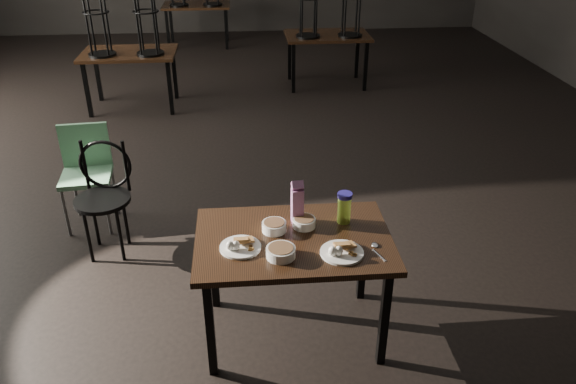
{
  "coord_description": "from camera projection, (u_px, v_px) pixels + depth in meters",
  "views": [
    {
      "loc": [
        0.08,
        -5.75,
        2.64
      ],
      "look_at": [
        0.36,
        -2.5,
        0.85
      ],
      "focal_mm": 35.0,
      "sensor_mm": 36.0,
      "label": 1
    }
  ],
  "objects": [
    {
      "name": "main_table",
      "position": [
        294.0,
        248.0,
        3.45
      ],
      "size": [
        1.2,
        0.8,
        0.75
      ],
      "color": "black",
      "rests_on": "ground"
    },
    {
      "name": "plate_left",
      "position": [
        240.0,
        245.0,
        3.31
      ],
      "size": [
        0.25,
        0.25,
        0.08
      ],
      "color": "white",
      "rests_on": "main_table"
    },
    {
      "name": "plate_right",
      "position": [
        342.0,
        251.0,
        3.26
      ],
      "size": [
        0.26,
        0.26,
        0.08
      ],
      "color": "white",
      "rests_on": "main_table"
    },
    {
      "name": "bowl_near",
      "position": [
        274.0,
        226.0,
        3.47
      ],
      "size": [
        0.15,
        0.15,
        0.06
      ],
      "color": "white",
      "rests_on": "main_table"
    },
    {
      "name": "bowl_far",
      "position": [
        304.0,
        222.0,
        3.52
      ],
      "size": [
        0.15,
        0.15,
        0.06
      ],
      "color": "white",
      "rests_on": "main_table"
    },
    {
      "name": "bowl_big",
      "position": [
        281.0,
        252.0,
        3.23
      ],
      "size": [
        0.17,
        0.17,
        0.06
      ],
      "color": "white",
      "rests_on": "main_table"
    },
    {
      "name": "juice_carton",
      "position": [
        297.0,
        203.0,
        3.52
      ],
      "size": [
        0.08,
        0.08,
        0.29
      ],
      "color": "#901A7B",
      "rests_on": "main_table"
    },
    {
      "name": "water_bottle",
      "position": [
        344.0,
        207.0,
        3.53
      ],
      "size": [
        0.11,
        0.11,
        0.21
      ],
      "color": "#A9DA40",
      "rests_on": "main_table"
    },
    {
      "name": "spoon",
      "position": [
        376.0,
        246.0,
        3.33
      ],
      "size": [
        0.06,
        0.2,
        0.01
      ],
      "color": "silver",
      "rests_on": "main_table"
    },
    {
      "name": "bentwood_chair",
      "position": [
        104.0,
        190.0,
        4.4
      ],
      "size": [
        0.44,
        0.43,
        0.91
      ],
      "rotation": [
        0.0,
        0.0,
        -0.1
      ],
      "color": "black",
      "rests_on": "ground"
    },
    {
      "name": "school_chair",
      "position": [
        86.0,
        167.0,
        4.78
      ],
      "size": [
        0.44,
        0.44,
        0.88
      ],
      "rotation": [
        0.0,
        0.0,
        0.09
      ],
      "color": "#73B384",
      "rests_on": "ground"
    },
    {
      "name": "bg_table_left",
      "position": [
        128.0,
        53.0,
        7.2
      ],
      "size": [
        1.2,
        0.8,
        1.48
      ],
      "color": "black",
      "rests_on": "ground"
    },
    {
      "name": "bg_table_right",
      "position": [
        328.0,
        35.0,
        8.05
      ],
      "size": [
        1.2,
        0.8,
        1.48
      ],
      "color": "black",
      "rests_on": "ground"
    },
    {
      "name": "bg_table_far",
      "position": [
        196.0,
        4.0,
        10.12
      ],
      "size": [
        1.2,
        0.8,
        1.48
      ],
      "color": "black",
      "rests_on": "ground"
    }
  ]
}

